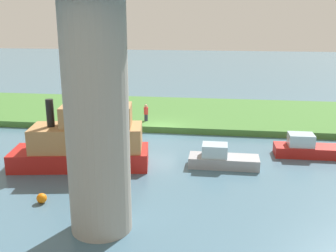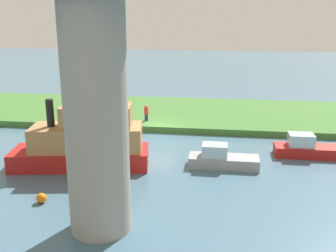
{
  "view_description": "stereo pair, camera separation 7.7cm",
  "coord_description": "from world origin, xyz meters",
  "px_view_note": "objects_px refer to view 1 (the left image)",
  "views": [
    {
      "loc": [
        -4.83,
        29.76,
        8.88
      ],
      "look_at": [
        -1.37,
        5.0,
        2.0
      ],
      "focal_mm": 42.62,
      "sensor_mm": 36.0,
      "label": 1
    },
    {
      "loc": [
        -4.91,
        29.74,
        8.88
      ],
      "look_at": [
        -1.37,
        5.0,
        2.0
      ],
      "focal_mm": 42.62,
      "sensor_mm": 36.0,
      "label": 2
    }
  ],
  "objects_px": {
    "motorboat_red": "(307,148)",
    "marker_buoy": "(42,198)",
    "houseboat_blue": "(85,142)",
    "mooring_post": "(122,116)",
    "bridge_pylon": "(97,120)",
    "pontoon_yellow": "(222,159)",
    "person_on_bank": "(146,112)"
  },
  "relations": [
    {
      "from": "motorboat_red",
      "to": "marker_buoy",
      "type": "xyz_separation_m",
      "value": [
        14.27,
        8.94,
        -0.28
      ]
    },
    {
      "from": "motorboat_red",
      "to": "houseboat_blue",
      "type": "bearing_deg",
      "value": 15.38
    },
    {
      "from": "mooring_post",
      "to": "motorboat_red",
      "type": "bearing_deg",
      "value": 160.31
    },
    {
      "from": "mooring_post",
      "to": "motorboat_red",
      "type": "relative_size",
      "value": 0.23
    },
    {
      "from": "mooring_post",
      "to": "marker_buoy",
      "type": "xyz_separation_m",
      "value": [
        0.59,
        13.84,
        -0.77
      ]
    },
    {
      "from": "bridge_pylon",
      "to": "mooring_post",
      "type": "relative_size",
      "value": 9.29
    },
    {
      "from": "bridge_pylon",
      "to": "pontoon_yellow",
      "type": "relative_size",
      "value": 2.29
    },
    {
      "from": "person_on_bank",
      "to": "mooring_post",
      "type": "bearing_deg",
      "value": 24.89
    },
    {
      "from": "person_on_bank",
      "to": "houseboat_blue",
      "type": "bearing_deg",
      "value": 78.56
    },
    {
      "from": "pontoon_yellow",
      "to": "houseboat_blue",
      "type": "bearing_deg",
      "value": 7.47
    },
    {
      "from": "bridge_pylon",
      "to": "pontoon_yellow",
      "type": "distance_m",
      "value": 10.52
    },
    {
      "from": "mooring_post",
      "to": "motorboat_red",
      "type": "xyz_separation_m",
      "value": [
        -13.68,
        4.9,
        -0.49
      ]
    },
    {
      "from": "bridge_pylon",
      "to": "mooring_post",
      "type": "bearing_deg",
      "value": -78.98
    },
    {
      "from": "mooring_post",
      "to": "houseboat_blue",
      "type": "relative_size",
      "value": 0.12
    },
    {
      "from": "houseboat_blue",
      "to": "motorboat_red",
      "type": "height_order",
      "value": "houseboat_blue"
    },
    {
      "from": "bridge_pylon",
      "to": "motorboat_red",
      "type": "distance_m",
      "value": 15.79
    },
    {
      "from": "bridge_pylon",
      "to": "houseboat_blue",
      "type": "xyz_separation_m",
      "value": [
        3.2,
        -7.06,
        -3.3
      ]
    },
    {
      "from": "person_on_bank",
      "to": "houseboat_blue",
      "type": "distance_m",
      "value": 9.73
    },
    {
      "from": "bridge_pylon",
      "to": "mooring_post",
      "type": "distance_m",
      "value": 16.5
    },
    {
      "from": "houseboat_blue",
      "to": "marker_buoy",
      "type": "height_order",
      "value": "houseboat_blue"
    },
    {
      "from": "person_on_bank",
      "to": "houseboat_blue",
      "type": "relative_size",
      "value": 0.16
    },
    {
      "from": "marker_buoy",
      "to": "pontoon_yellow",
      "type": "bearing_deg",
      "value": -144.46
    },
    {
      "from": "pontoon_yellow",
      "to": "marker_buoy",
      "type": "distance_m",
      "value": 10.71
    },
    {
      "from": "houseboat_blue",
      "to": "bridge_pylon",
      "type": "bearing_deg",
      "value": 114.37
    },
    {
      "from": "person_on_bank",
      "to": "motorboat_red",
      "type": "bearing_deg",
      "value": 154.26
    },
    {
      "from": "pontoon_yellow",
      "to": "marker_buoy",
      "type": "relative_size",
      "value": 8.48
    },
    {
      "from": "motorboat_red",
      "to": "pontoon_yellow",
      "type": "bearing_deg",
      "value": 26.06
    },
    {
      "from": "person_on_bank",
      "to": "marker_buoy",
      "type": "xyz_separation_m",
      "value": [
        2.39,
        14.67,
        -0.95
      ]
    },
    {
      "from": "person_on_bank",
      "to": "mooring_post",
      "type": "height_order",
      "value": "person_on_bank"
    },
    {
      "from": "person_on_bank",
      "to": "pontoon_yellow",
      "type": "height_order",
      "value": "person_on_bank"
    },
    {
      "from": "person_on_bank",
      "to": "motorboat_red",
      "type": "height_order",
      "value": "person_on_bank"
    },
    {
      "from": "person_on_bank",
      "to": "pontoon_yellow",
      "type": "relative_size",
      "value": 0.33
    }
  ]
}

